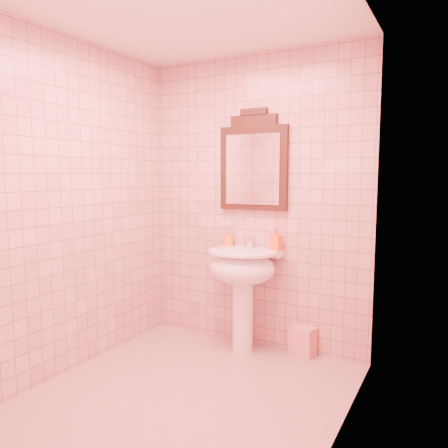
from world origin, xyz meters
The scene contains 8 objects.
floor centered at (0.00, 0.00, 0.00)m, with size 2.20×2.20×0.00m, color tan.
back_wall centered at (0.00, 1.10, 1.25)m, with size 2.00×0.02×2.50m, color #D3A093.
pedestal_sink centered at (-0.01, 0.87, 0.66)m, with size 0.58×0.58×0.86m.
faucet centered at (-0.01, 1.01, 0.92)m, with size 0.04×0.16×0.11m.
mirror centered at (-0.01, 1.07, 1.58)m, with size 0.61×0.06×0.85m.
toothbrush_cup centered at (-0.23, 1.04, 0.92)m, with size 0.08×0.08×0.19m.
soap_dispenser centered at (0.23, 1.02, 0.96)m, with size 0.08×0.09×0.19m, color #FF5315.
towel centered at (0.47, 1.04, 0.12)m, with size 0.20×0.13×0.24m, color #EBA28A.
Camera 1 is at (1.55, -2.32, 1.48)m, focal length 35.00 mm.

